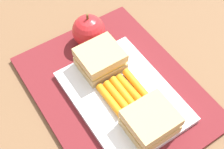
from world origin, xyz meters
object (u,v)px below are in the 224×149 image
(sandwich_half_left, at_px, (150,121))
(carrot_sticks_bundle, at_px, (124,93))
(apple, at_px, (89,31))
(food_tray, at_px, (123,96))
(sandwich_half_right, at_px, (100,59))

(sandwich_half_left, distance_m, carrot_sticks_bundle, 0.08)
(sandwich_half_left, bearing_deg, carrot_sticks_bundle, -0.19)
(sandwich_half_left, xyz_separation_m, apple, (0.23, -0.02, -0.00))
(carrot_sticks_bundle, height_order, apple, apple)
(apple, bearing_deg, carrot_sticks_bundle, 172.76)
(sandwich_half_left, xyz_separation_m, carrot_sticks_bundle, (0.08, -0.00, -0.02))
(food_tray, relative_size, carrot_sticks_bundle, 2.98)
(sandwich_half_right, relative_size, carrot_sticks_bundle, 1.04)
(carrot_sticks_bundle, bearing_deg, apple, -7.24)
(food_tray, bearing_deg, apple, -7.36)
(food_tray, distance_m, apple, 0.16)
(sandwich_half_left, height_order, carrot_sticks_bundle, sandwich_half_left)
(sandwich_half_left, relative_size, apple, 1.01)
(sandwich_half_left, height_order, apple, apple)
(food_tray, height_order, sandwich_half_left, sandwich_half_left)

